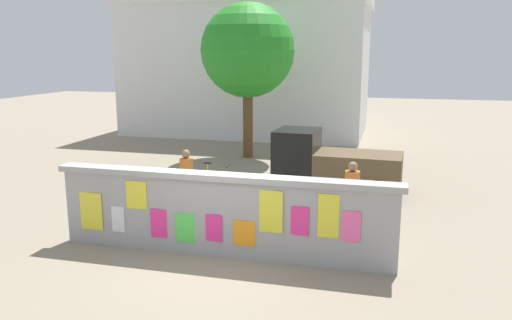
{
  "coord_description": "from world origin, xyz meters",
  "views": [
    {
      "loc": [
        3.17,
        -9.38,
        4.08
      ],
      "look_at": [
        -0.03,
        2.85,
        1.39
      ],
      "focal_mm": 35.94,
      "sensor_mm": 36.0,
      "label": 1
    }
  ],
  "objects": [
    {
      "name": "ground",
      "position": [
        0.0,
        8.0,
        0.0
      ],
      "size": [
        60.0,
        60.0,
        0.0
      ],
      "primitive_type": "plane",
      "color": "gray"
    },
    {
      "name": "motorcycle",
      "position": [
        0.67,
        1.71,
        0.46
      ],
      "size": [
        1.89,
        0.58,
        0.87
      ],
      "color": "black",
      "rests_on": "ground"
    },
    {
      "name": "bicycle_near",
      "position": [
        -2.9,
        1.3,
        0.36
      ],
      "size": [
        1.7,
        0.44,
        0.95
      ],
      "color": "black",
      "rests_on": "ground"
    },
    {
      "name": "person_walking",
      "position": [
        -1.83,
        2.61,
        0.99
      ],
      "size": [
        0.46,
        0.46,
        1.62
      ],
      "color": "purple",
      "rests_on": "ground"
    },
    {
      "name": "bicycle_far",
      "position": [
        -1.68,
        4.23,
        0.36
      ],
      "size": [
        1.71,
        0.44,
        0.95
      ],
      "color": "black",
      "rests_on": "ground"
    },
    {
      "name": "auto_rickshaw_truck",
      "position": [
        1.59,
        5.18,
        0.9
      ],
      "size": [
        3.67,
        1.69,
        1.85
      ],
      "color": "black",
      "rests_on": "ground"
    },
    {
      "name": "building_background",
      "position": [
        -3.89,
        16.47,
        3.39
      ],
      "size": [
        11.97,
        7.24,
        6.75
      ],
      "color": "silver",
      "rests_on": "ground"
    },
    {
      "name": "tree_roadside",
      "position": [
        -2.15,
        9.68,
        4.1
      ],
      "size": [
        3.57,
        3.57,
        5.92
      ],
      "color": "brown",
      "rests_on": "ground"
    },
    {
      "name": "person_bystander",
      "position": [
        2.43,
        2.2,
        0.99
      ],
      "size": [
        0.41,
        0.41,
        1.62
      ],
      "color": "#338CBF",
      "rests_on": "ground"
    },
    {
      "name": "poster_wall",
      "position": [
        -0.0,
        -0.0,
        0.87
      ],
      "size": [
        7.14,
        0.42,
        1.7
      ],
      "color": "#9D9D9D",
      "rests_on": "ground"
    }
  ]
}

